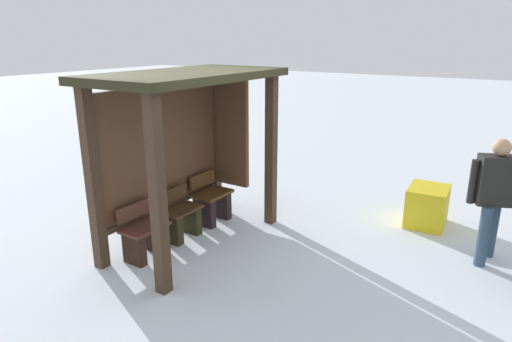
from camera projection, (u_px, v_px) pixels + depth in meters
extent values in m
plane|color=white|center=(195.00, 241.00, 6.28)|extent=(60.00, 60.00, 0.00)
cube|color=#3F2A1C|center=(158.00, 198.00, 4.72)|extent=(0.14, 0.14, 2.27)
cube|color=#3F2A1C|center=(271.00, 152.00, 6.61)|extent=(0.14, 0.14, 2.27)
cube|color=#3F2A1C|center=(93.00, 181.00, 5.28)|extent=(0.14, 0.14, 2.27)
cube|color=#3F2A1C|center=(215.00, 143.00, 7.17)|extent=(0.14, 0.14, 2.27)
cube|color=#2A2816|center=(188.00, 75.00, 5.60)|extent=(2.70, 1.42, 0.10)
cube|color=#533422|center=(162.00, 146.00, 6.17)|extent=(2.22, 0.08, 1.67)
cube|color=#3F2A1C|center=(167.00, 206.00, 6.42)|extent=(2.22, 0.06, 0.08)
cube|color=#533422|center=(232.00, 134.00, 6.93)|extent=(0.08, 0.59, 1.67)
cube|color=#532E22|center=(145.00, 227.00, 5.71)|extent=(0.60, 0.38, 0.04)
cube|color=#532E22|center=(135.00, 210.00, 5.74)|extent=(0.57, 0.04, 0.20)
cube|color=black|center=(157.00, 237.00, 5.94)|extent=(0.12, 0.32, 0.41)
cube|color=black|center=(134.00, 249.00, 5.61)|extent=(0.12, 0.32, 0.41)
cube|color=#3F2A17|center=(182.00, 210.00, 6.27)|extent=(0.60, 0.36, 0.04)
cube|color=#3F2A17|center=(173.00, 195.00, 6.30)|extent=(0.57, 0.04, 0.20)
cube|color=black|center=(192.00, 220.00, 6.50)|extent=(0.12, 0.30, 0.42)
cube|color=black|center=(173.00, 229.00, 6.18)|extent=(0.12, 0.30, 0.42)
cube|color=#4E3217|center=(212.00, 194.00, 6.83)|extent=(0.60, 0.42, 0.05)
cube|color=#4E3217|center=(202.00, 179.00, 6.87)|extent=(0.57, 0.04, 0.20)
cube|color=black|center=(220.00, 204.00, 7.06)|extent=(0.12, 0.36, 0.44)
cube|color=black|center=(204.00, 212.00, 6.74)|extent=(0.12, 0.36, 0.44)
cube|color=#252722|center=(496.00, 180.00, 5.43)|extent=(0.42, 0.51, 0.62)
sphere|color=tan|center=(502.00, 147.00, 5.31)|extent=(0.21, 0.21, 0.21)
cylinder|color=#364E67|center=(483.00, 237.00, 5.52)|extent=(0.19, 0.19, 0.79)
cylinder|color=#364E67|center=(492.00, 228.00, 5.76)|extent=(0.19, 0.19, 0.79)
cylinder|color=#252722|center=(473.00, 182.00, 5.48)|extent=(0.12, 0.12, 0.56)
cube|color=yellow|center=(427.00, 206.00, 6.77)|extent=(0.73, 0.60, 0.60)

